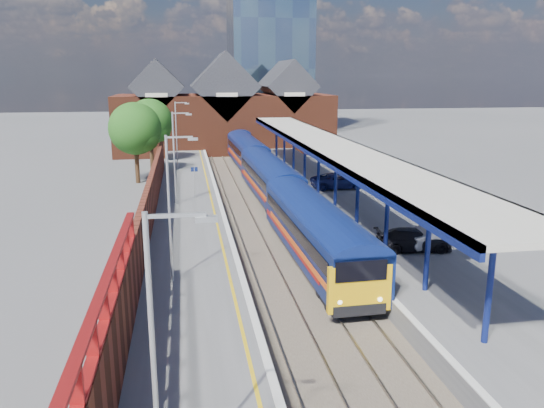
{
  "coord_description": "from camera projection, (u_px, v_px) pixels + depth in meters",
  "views": [
    {
      "loc": [
        -5.67,
        -18.34,
        10.6
      ],
      "look_at": [
        -0.3,
        14.2,
        2.6
      ],
      "focal_mm": 35.0,
      "sensor_mm": 36.0,
      "label": 1
    }
  ],
  "objects": [
    {
      "name": "glass_tower",
      "position": [
        269.0,
        20.0,
        94.51
      ],
      "size": [
        14.2,
        14.2,
        40.3
      ],
      "color": "#495D7E",
      "rests_on": "ground"
    },
    {
      "name": "canopy",
      "position": [
        328.0,
        146.0,
        41.66
      ],
      "size": [
        4.5,
        52.0,
        4.48
      ],
      "color": "navy",
      "rests_on": "right_platform"
    },
    {
      "name": "parked_car_silver",
      "position": [
        439.0,
        237.0,
        30.2
      ],
      "size": [
        4.2,
        2.07,
        1.32
      ],
      "primitive_type": "imported",
      "rotation": [
        0.0,
        0.0,
        1.74
      ],
      "color": "#B2B2B7",
      "rests_on": "right_platform"
    },
    {
      "name": "parked_car_dark",
      "position": [
        413.0,
        240.0,
        29.82
      ],
      "size": [
        4.46,
        2.21,
        1.25
      ],
      "primitive_type": "imported",
      "rotation": [
        0.0,
        0.0,
        1.46
      ],
      "color": "black",
      "rests_on": "right_platform"
    },
    {
      "name": "coping_left",
      "position": [
        222.0,
        208.0,
        39.42
      ],
      "size": [
        0.3,
        76.0,
        0.05
      ],
      "primitive_type": "cube",
      "color": "silver",
      "rests_on": "left_platform"
    },
    {
      "name": "yellow_line",
      "position": [
        213.0,
        208.0,
        39.33
      ],
      "size": [
        0.14,
        76.0,
        0.01
      ],
      "primitive_type": "cube",
      "color": "yellow",
      "rests_on": "left_platform"
    },
    {
      "name": "right_platform",
      "position": [
        340.0,
        210.0,
        40.99
      ],
      "size": [
        6.0,
        76.0,
        1.0
      ],
      "primitive_type": "cube",
      "color": "#565659",
      "rests_on": "ground"
    },
    {
      "name": "train",
      "position": [
        257.0,
        161.0,
        54.0
      ],
      "size": [
        3.18,
        65.96,
        3.45
      ],
      "color": "navy",
      "rests_on": "ground"
    },
    {
      "name": "parked_car_blue",
      "position": [
        339.0,
        181.0,
        46.24
      ],
      "size": [
        4.85,
        2.32,
        1.34
      ],
      "primitive_type": "imported",
      "rotation": [
        0.0,
        0.0,
        1.59
      ],
      "color": "navy",
      "rests_on": "right_platform"
    },
    {
      "name": "coping_right",
      "position": [
        304.0,
        205.0,
        40.42
      ],
      "size": [
        0.3,
        76.0,
        0.05
      ],
      "primitive_type": "cube",
      "color": "silver",
      "rests_on": "right_platform"
    },
    {
      "name": "ballast_bed",
      "position": [
        263.0,
        219.0,
        40.15
      ],
      "size": [
        6.0,
        76.0,
        0.06
      ],
      "primitive_type": "cube",
      "color": "#473D33",
      "rests_on": "ground"
    },
    {
      "name": "station_building",
      "position": [
        224.0,
        113.0,
        75.31
      ],
      "size": [
        30.0,
        12.12,
        13.78
      ],
      "color": "#5D2818",
      "rests_on": "ground"
    },
    {
      "name": "platform_sign",
      "position": [
        194.0,
        177.0,
        42.57
      ],
      "size": [
        0.55,
        0.08,
        2.5
      ],
      "color": "#A5A8AA",
      "rests_on": "left_platform"
    },
    {
      "name": "lamp_post_d",
      "position": [
        178.0,
        131.0,
        55.23
      ],
      "size": [
        1.48,
        0.18,
        7.0
      ],
      "color": "#A5A8AA",
      "rests_on": "left_platform"
    },
    {
      "name": "ground",
      "position": [
        248.0,
        192.0,
        49.75
      ],
      "size": [
        240.0,
        240.0,
        0.0
      ],
      "primitive_type": "plane",
      "color": "#5B5B5E",
      "rests_on": "ground"
    },
    {
      "name": "tree_far",
      "position": [
        151.0,
        123.0,
        60.34
      ],
      "size": [
        5.2,
        5.2,
        8.1
      ],
      "color": "#382314",
      "rests_on": "ground"
    },
    {
      "name": "left_platform",
      "position": [
        190.0,
        216.0,
        39.17
      ],
      "size": [
        5.0,
        76.0,
        1.0
      ],
      "primitive_type": "cube",
      "color": "#565659",
      "rests_on": "ground"
    },
    {
      "name": "lamp_post_c",
      "position": [
        176.0,
        152.0,
        39.89
      ],
      "size": [
        1.48,
        0.18,
        7.0
      ],
      "color": "#A5A8AA",
      "rests_on": "left_platform"
    },
    {
      "name": "lamp_post_b",
      "position": [
        172.0,
        200.0,
        24.55
      ],
      "size": [
        1.48,
        0.18,
        7.0
      ],
      "color": "#A5A8AA",
      "rests_on": "left_platform"
    },
    {
      "name": "lamp_post_a",
      "position": [
        159.0,
        350.0,
        11.13
      ],
      "size": [
        1.48,
        0.18,
        7.0
      ],
      "color": "#A5A8AA",
      "rests_on": "left_platform"
    },
    {
      "name": "brick_wall",
      "position": [
        147.0,
        214.0,
        32.1
      ],
      "size": [
        0.35,
        50.0,
        3.86
      ],
      "color": "#5D2818",
      "rests_on": "left_platform"
    },
    {
      "name": "tree_near",
      "position": [
        136.0,
        130.0,
        52.51
      ],
      "size": [
        5.2,
        5.2,
        8.1
      ],
      "color": "#382314",
      "rests_on": "ground"
    },
    {
      "name": "rails",
      "position": [
        263.0,
        218.0,
        40.13
      ],
      "size": [
        4.51,
        76.0,
        0.14
      ],
      "color": "slate",
      "rests_on": "ground"
    }
  ]
}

